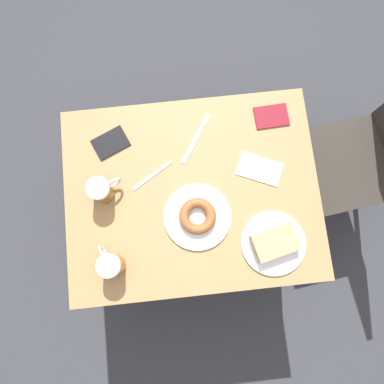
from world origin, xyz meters
TOP-DOWN VIEW (x-y plane):
  - ground_plane at (0.00, 0.00)m, footprint 8.00×8.00m
  - table at (0.00, 0.00)m, footprint 0.72×0.93m
  - chair at (-0.12, 0.81)m, footprint 0.45×0.45m
  - plate_with_cake at (0.21, 0.27)m, footprint 0.23×0.23m
  - plate_with_donut at (0.09, 0.01)m, footprint 0.24×0.24m
  - beer_mug_left at (-0.03, -0.31)m, footprint 0.08×0.11m
  - beer_mug_center at (0.23, -0.30)m, footprint 0.11×0.08m
  - napkin_folded at (-0.06, 0.26)m, footprint 0.15×0.18m
  - fork at (-0.08, -0.14)m, footprint 0.10×0.15m
  - knife at (-0.20, 0.04)m, footprint 0.19×0.13m
  - passport_near_edge at (-0.22, -0.28)m, footprint 0.13×0.15m
  - passport_far_edge at (-0.26, 0.33)m, footprint 0.09×0.13m

SIDE VIEW (x-z plane):
  - ground_plane at x=0.00m, z-range 0.00..0.00m
  - chair at x=-0.12m, z-range 0.09..1.00m
  - table at x=0.00m, z-range 0.28..0.99m
  - knife at x=-0.20m, z-range 0.70..0.71m
  - fork at x=-0.08m, z-range 0.70..0.71m
  - napkin_folded at x=-0.06m, z-range 0.70..0.71m
  - passport_near_edge at x=-0.22m, z-range 0.70..0.71m
  - passport_far_edge at x=-0.26m, z-range 0.70..0.71m
  - plate_with_donut at x=0.09m, z-range 0.70..0.74m
  - plate_with_cake at x=0.21m, z-range 0.70..0.75m
  - beer_mug_left at x=-0.03m, z-range 0.70..0.82m
  - beer_mug_center at x=0.23m, z-range 0.70..0.82m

